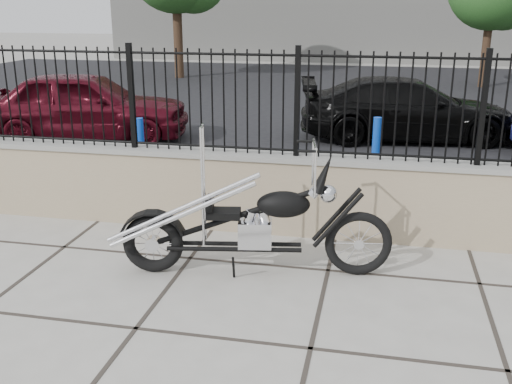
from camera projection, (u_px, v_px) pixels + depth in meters
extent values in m
plane|color=#99968E|center=(136.00, 329.00, 5.12)|extent=(90.00, 90.00, 0.00)
plane|color=black|center=(311.00, 101.00, 16.77)|extent=(30.00, 30.00, 0.00)
cube|color=gray|center=(214.00, 189.00, 7.30)|extent=(14.00, 0.36, 0.96)
cube|color=black|center=(212.00, 101.00, 6.97)|extent=(14.00, 0.08, 1.20)
imported|color=#490A15|center=(85.00, 105.00, 11.91)|extent=(4.31, 2.42, 1.39)
imported|color=black|center=(407.00, 109.00, 11.94)|extent=(4.46, 2.35, 1.23)
cylinder|color=#0B4DB2|center=(141.00, 147.00, 9.54)|extent=(0.14, 0.14, 0.92)
cylinder|color=blue|center=(376.00, 150.00, 9.11)|extent=(0.13, 0.13, 1.01)
cylinder|color=#382619|center=(178.00, 31.00, 21.44)|extent=(0.33, 0.33, 3.28)
cylinder|color=#382619|center=(486.00, 46.00, 19.15)|extent=(0.26, 0.26, 2.60)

